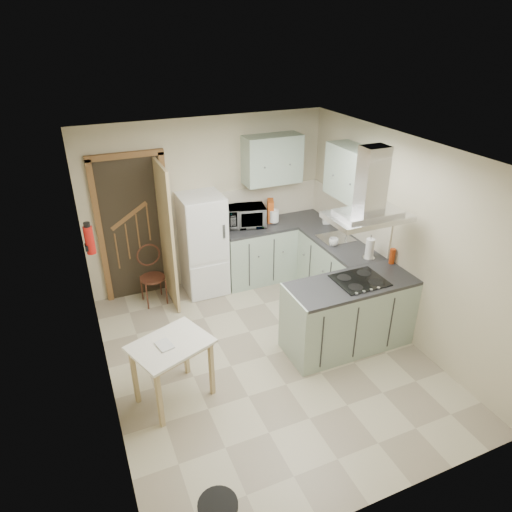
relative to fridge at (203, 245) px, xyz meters
name	(u,v)px	position (x,y,z in m)	size (l,w,h in m)	color
floor	(266,356)	(0.20, -1.80, -0.75)	(4.20, 4.20, 0.00)	#B3AA8B
ceiling	(269,153)	(0.20, -1.80, 1.75)	(4.20, 4.20, 0.00)	silver
back_wall	(208,204)	(0.20, 0.30, 0.50)	(3.60, 3.60, 0.00)	#C0B595
left_wall	(96,302)	(-1.60, -1.80, 0.50)	(4.20, 4.20, 0.00)	#C0B595
right_wall	(400,239)	(2.00, -1.80, 0.50)	(4.20, 4.20, 0.00)	#C0B595
doorway	(135,229)	(-0.90, 0.27, 0.30)	(1.10, 0.12, 2.10)	brown
fridge	(203,245)	(0.00, 0.00, 0.00)	(0.60, 0.60, 1.50)	white
counter_back	(257,252)	(0.86, 0.00, -0.30)	(1.08, 0.60, 0.90)	#9EB2A0
counter_right	(327,261)	(1.70, -0.68, -0.30)	(0.60, 1.95, 0.90)	#9EB2A0
splashback	(268,201)	(1.16, 0.29, 0.40)	(1.68, 0.02, 0.50)	beige
wall_cabinet_back	(272,159)	(1.15, 0.12, 1.10)	(0.85, 0.35, 0.70)	#9EB2A0
wall_cabinet_right	(354,174)	(1.82, -0.95, 1.10)	(0.35, 0.90, 0.70)	#9EB2A0
peninsula	(349,314)	(1.22, -1.98, -0.30)	(1.55, 0.65, 0.90)	#9EB2A0
hob	(360,280)	(1.32, -1.98, 0.16)	(0.58, 0.50, 0.01)	black
extractor_hood	(367,217)	(1.32, -1.98, 0.97)	(0.90, 0.55, 0.10)	silver
sink	(336,238)	(1.70, -0.85, 0.16)	(0.45, 0.40, 0.01)	silver
fire_extinguisher	(90,240)	(-1.54, -0.90, 0.75)	(0.10, 0.10, 0.32)	#B2140F
drop_leaf_table	(173,371)	(-0.98, -2.03, -0.39)	(0.77, 0.58, 0.73)	tan
bentwood_chair	(153,278)	(-0.78, -0.05, -0.36)	(0.35, 0.35, 0.79)	#4C3319
microwave	(246,216)	(0.71, 0.07, 0.30)	(0.55, 0.37, 0.31)	black
kettle	(274,216)	(1.14, 0.01, 0.26)	(0.15, 0.15, 0.22)	white
cereal_box	(270,211)	(1.12, 0.09, 0.32)	(0.09, 0.22, 0.34)	#CC5118
soap_bottle	(326,217)	(1.85, -0.33, 0.26)	(0.10, 0.10, 0.22)	silver
paper_towel	(370,248)	(1.77, -1.54, 0.29)	(0.11, 0.11, 0.28)	silver
cup	(334,242)	(1.55, -1.03, 0.20)	(0.13, 0.13, 0.10)	silver
red_bottle	(392,256)	(1.95, -1.77, 0.25)	(0.07, 0.07, 0.20)	#AD380E
book	(158,345)	(-1.12, -2.06, 0.02)	(0.14, 0.19, 0.09)	#A03540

